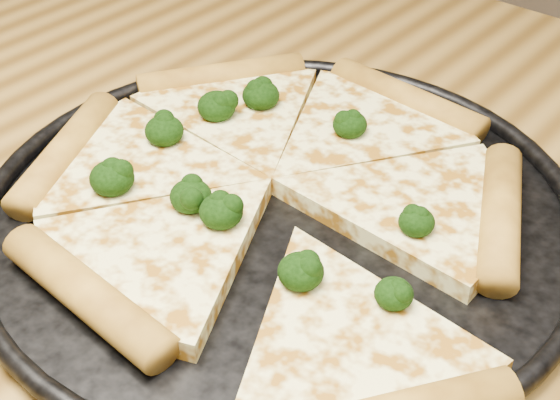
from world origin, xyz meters
The scene contains 4 objects.
dining_table centered at (0.00, 0.00, 0.66)m, with size 1.20×0.90×0.75m.
pizza_pan centered at (-0.05, 0.02, 0.76)m, with size 0.41×0.41×0.02m.
pizza centered at (-0.06, 0.03, 0.77)m, with size 0.41×0.36×0.03m.
broccoli_florets centered at (-0.08, 0.02, 0.78)m, with size 0.25×0.19×0.02m.
Camera 1 is at (0.23, -0.32, 1.10)m, focal length 52.81 mm.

